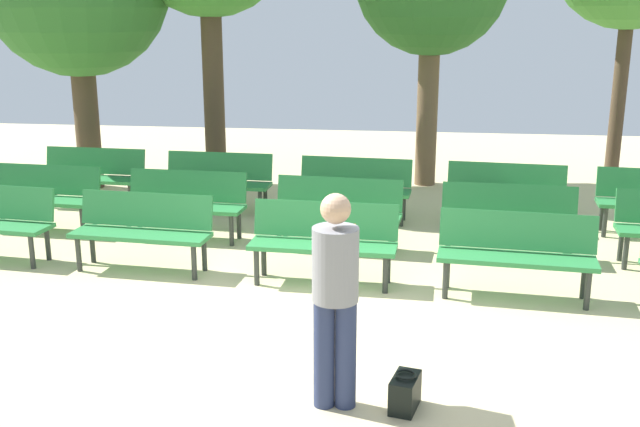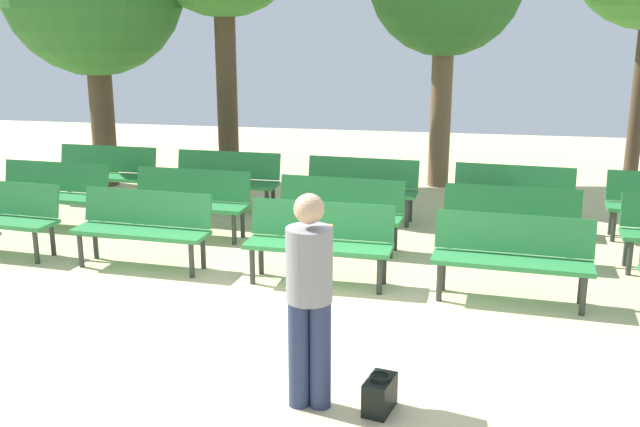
# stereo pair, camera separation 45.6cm
# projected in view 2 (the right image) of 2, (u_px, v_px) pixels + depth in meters

# --- Properties ---
(ground_plane) EXTENTS (25.01, 25.01, 0.00)m
(ground_plane) POSITION_uv_depth(u_px,v_px,m) (271.00, 340.00, 6.75)
(ground_plane) COLOR beige
(bench_r0_c1) EXTENTS (1.63, 0.60, 0.87)m
(bench_r0_c1) POSITION_uv_depth(u_px,v_px,m) (143.00, 224.00, 8.60)
(bench_r0_c1) COLOR #2D8442
(bench_r0_c1) RESTS_ON ground_plane
(bench_r0_c2) EXTENTS (1.62, 0.54, 0.87)m
(bench_r0_c2) POSITION_uv_depth(u_px,v_px,m) (320.00, 238.00, 8.09)
(bench_r0_c2) COLOR #2D8442
(bench_r0_c2) RESTS_ON ground_plane
(bench_r0_c3) EXTENTS (1.64, 0.62, 0.87)m
(bench_r0_c3) POSITION_uv_depth(u_px,v_px,m) (512.00, 253.00, 7.57)
(bench_r0_c3) COLOR #2D8442
(bench_r0_c3) RESTS_ON ground_plane
(bench_r1_c0) EXTENTS (1.63, 0.59, 0.87)m
(bench_r1_c0) POSITION_uv_depth(u_px,v_px,m) (52.00, 190.00, 10.26)
(bench_r1_c0) COLOR #2D8442
(bench_r1_c0) RESTS_ON ground_plane
(bench_r1_c1) EXTENTS (1.63, 0.58, 0.87)m
(bench_r1_c1) POSITION_uv_depth(u_px,v_px,m) (190.00, 199.00, 9.79)
(bench_r1_c1) COLOR #2D8442
(bench_r1_c1) RESTS_ON ground_plane
(bench_r1_c2) EXTENTS (1.63, 0.61, 0.87)m
(bench_r1_c2) POSITION_uv_depth(u_px,v_px,m) (339.00, 209.00, 9.28)
(bench_r1_c2) COLOR #2D8442
(bench_r1_c2) RESTS_ON ground_plane
(bench_r1_c3) EXTENTS (1.62, 0.57, 0.87)m
(bench_r1_c3) POSITION_uv_depth(u_px,v_px,m) (511.00, 219.00, 8.80)
(bench_r1_c3) COLOR #2D8442
(bench_r1_c3) RESTS_ON ground_plane
(bench_r2_c0) EXTENTS (1.62, 0.55, 0.87)m
(bench_r2_c0) POSITION_uv_depth(u_px,v_px,m) (105.00, 171.00, 11.52)
(bench_r2_c0) COLOR #2D8442
(bench_r2_c0) RESTS_ON ground_plane
(bench_r2_c1) EXTENTS (1.62, 0.54, 0.87)m
(bench_r2_c1) POSITION_uv_depth(u_px,v_px,m) (226.00, 178.00, 11.05)
(bench_r2_c1) COLOR #2D8442
(bench_r2_c1) RESTS_ON ground_plane
(bench_r2_c2) EXTENTS (1.63, 0.59, 0.87)m
(bench_r2_c2) POSITION_uv_depth(u_px,v_px,m) (361.00, 185.00, 10.55)
(bench_r2_c2) COLOR #2D8442
(bench_r2_c2) RESTS_ON ground_plane
(bench_r2_c3) EXTENTS (1.63, 0.61, 0.87)m
(bench_r2_c3) POSITION_uv_depth(u_px,v_px,m) (513.00, 194.00, 10.05)
(bench_r2_c3) COLOR #2D8442
(bench_r2_c3) RESTS_ON ground_plane
(visitor_with_backpack) EXTENTS (0.37, 0.54, 1.65)m
(visitor_with_backpack) POSITION_uv_depth(u_px,v_px,m) (310.00, 287.00, 5.42)
(visitor_with_backpack) COLOR navy
(visitor_with_backpack) RESTS_ON ground_plane
(handbag) EXTENTS (0.25, 0.35, 0.29)m
(handbag) POSITION_uv_depth(u_px,v_px,m) (380.00, 394.00, 5.52)
(handbag) COLOR black
(handbag) RESTS_ON ground_plane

